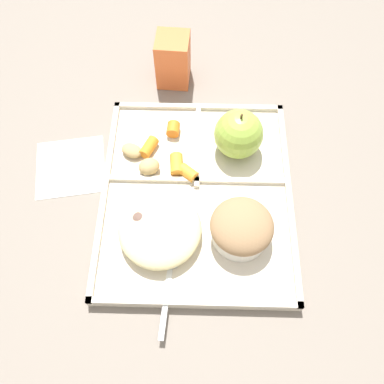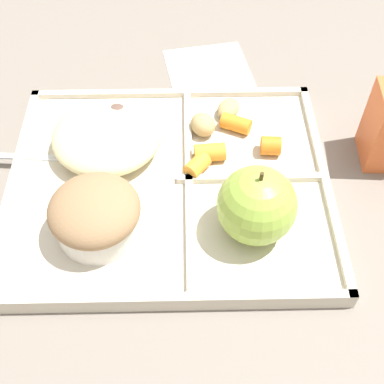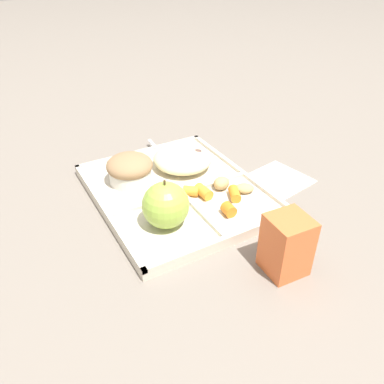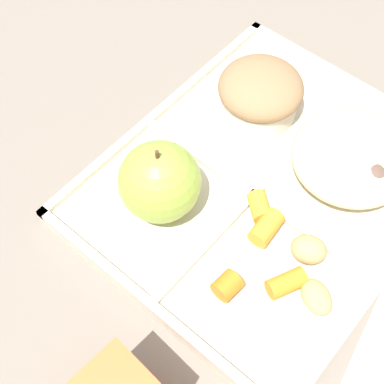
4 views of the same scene
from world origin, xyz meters
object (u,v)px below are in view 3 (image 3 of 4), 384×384
at_px(green_apple, 166,205).
at_px(bran_muffin, 130,169).
at_px(plastic_fork, 164,157).
at_px(milk_carton, 286,245).
at_px(lunch_tray, 177,192).

height_order(green_apple, bran_muffin, green_apple).
xyz_separation_m(plastic_fork, milk_carton, (-0.37, -0.01, 0.03)).
bearing_deg(plastic_fork, milk_carton, -178.25).
bearing_deg(green_apple, milk_carton, -146.30).
bearing_deg(bran_muffin, plastic_fork, -60.85).
bearing_deg(green_apple, bran_muffin, 0.00).
distance_m(plastic_fork, milk_carton, 0.37).
height_order(green_apple, milk_carton, green_apple).
bearing_deg(milk_carton, lunch_tray, 14.21).
distance_m(green_apple, milk_carton, 0.20).
relative_size(bran_muffin, plastic_fork, 0.56).
bearing_deg(lunch_tray, milk_carton, -169.43).
height_order(lunch_tray, bran_muffin, bran_muffin).
bearing_deg(bran_muffin, green_apple, -180.00).
height_order(lunch_tray, plastic_fork, lunch_tray).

